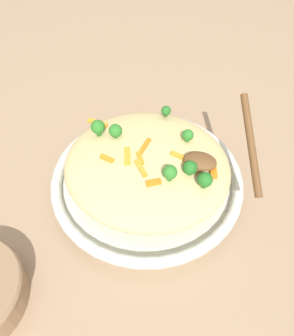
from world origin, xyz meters
The scene contains 20 objects.
ground_plane centered at (0.00, 0.00, 0.00)m, with size 2.40×2.40×0.00m, color #9E7F60.
serving_bowl centered at (0.00, 0.00, 0.02)m, with size 0.36×0.36×0.05m.
pasta_mound centered at (0.00, 0.00, 0.07)m, with size 0.30×0.28×0.06m, color #D1BA7A.
carrot_piece_0 centered at (0.01, 0.02, 0.10)m, with size 0.03×0.01×0.01m, color orange.
carrot_piece_1 centered at (0.01, -0.01, 0.10)m, with size 0.04×0.01×0.01m, color orange.
carrot_piece_2 centered at (0.00, 0.04, 0.10)m, with size 0.04×0.01×0.01m, color orange.
carrot_piece_3 centered at (0.11, -0.05, 0.10)m, with size 0.04×0.01×0.01m, color orange.
carrot_piece_4 centered at (0.03, 0.02, 0.11)m, with size 0.04×0.01×0.01m, color orange.
carrot_piece_5 centered at (-0.03, 0.06, 0.10)m, with size 0.03×0.01×0.01m, color orange.
carrot_piece_6 centered at (-0.06, -0.01, 0.10)m, with size 0.04×0.01×0.01m, color orange.
carrot_piece_7 centered at (0.06, 0.03, 0.10)m, with size 0.03×0.01×0.01m, color orange.
carrot_piece_8 centered at (-0.12, 0.00, 0.10)m, with size 0.04×0.01×0.01m, color orange.
broccoli_floret_0 centered at (-0.05, 0.04, 0.12)m, with size 0.02×0.02×0.03m.
broccoli_floret_1 centered at (-0.01, -0.11, 0.11)m, with size 0.02×0.02×0.02m.
broccoli_floret_2 centered at (0.07, -0.03, 0.11)m, with size 0.02×0.02×0.03m.
broccoli_floret_3 centered at (-0.11, 0.04, 0.11)m, with size 0.02×0.02×0.03m.
broccoli_floret_4 centered at (0.10, -0.03, 0.11)m, with size 0.03×0.03×0.03m.
broccoli_floret_5 centered at (-0.06, -0.05, 0.11)m, with size 0.02×0.02×0.03m.
broccoli_floret_6 centered at (-0.08, 0.02, 0.11)m, with size 0.02×0.02×0.03m.
serving_spoon centered at (-0.12, -0.01, 0.12)m, with size 0.13×0.15×0.09m.
Camera 1 is at (-0.10, 0.36, 0.50)m, focal length 33.64 mm.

